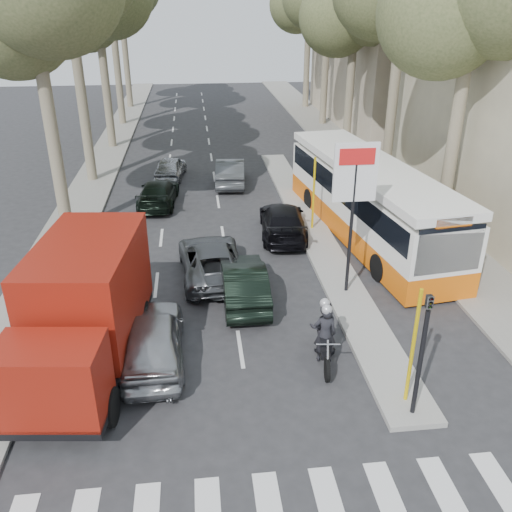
# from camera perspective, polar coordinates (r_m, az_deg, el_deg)

# --- Properties ---
(ground) EXTENTS (120.00, 120.00, 0.00)m
(ground) POSITION_cam_1_polar(r_m,az_deg,el_deg) (15.51, 2.43, -13.75)
(ground) COLOR #28282B
(ground) RESTS_ON ground
(sidewalk_right) EXTENTS (3.20, 70.00, 0.12)m
(sidewalk_right) POSITION_cam_1_polar(r_m,az_deg,el_deg) (39.56, 9.37, 10.92)
(sidewalk_right) COLOR gray
(sidewalk_right) RESTS_ON ground
(median_left) EXTENTS (2.40, 64.00, 0.12)m
(median_left) POSITION_cam_1_polar(r_m,az_deg,el_deg) (41.46, -14.97, 11.07)
(median_left) COLOR gray
(median_left) RESTS_ON ground
(traffic_island) EXTENTS (1.50, 26.00, 0.16)m
(traffic_island) POSITION_cam_1_polar(r_m,az_deg,el_deg) (25.38, 5.91, 2.83)
(traffic_island) COLOR gray
(traffic_island) RESTS_ON ground
(building_far) EXTENTS (11.00, 20.00, 16.00)m
(building_far) POSITION_cam_1_polar(r_m,az_deg,el_deg) (49.11, 15.54, 22.57)
(building_far) COLOR #B7A88E
(building_far) RESTS_ON ground
(billboard) EXTENTS (1.50, 12.10, 5.60)m
(billboard) POSITION_cam_1_polar(r_m,az_deg,el_deg) (18.67, 10.22, 6.01)
(billboard) COLOR yellow
(billboard) RESTS_ON ground
(traffic_light_island) EXTENTS (0.16, 0.41, 3.60)m
(traffic_light_island) POSITION_cam_1_polar(r_m,az_deg,el_deg) (13.72, 17.29, -8.06)
(traffic_light_island) COLOR black
(traffic_light_island) RESTS_ON ground
(tree_r_c) EXTENTS (7.40, 7.20, 13.32)m
(tree_r_c) POSITION_cam_1_polar(r_m,az_deg,el_deg) (39.53, 10.65, 24.96)
(tree_r_c) COLOR #6B604C
(tree_r_c) RESTS_ON ground
(silver_hatchback) EXTENTS (1.93, 4.56, 1.54)m
(silver_hatchback) POSITION_cam_1_polar(r_m,az_deg,el_deg) (16.38, -10.81, -8.51)
(silver_hatchback) COLOR #A2A5AA
(silver_hatchback) RESTS_ON ground
(dark_hatchback) EXTENTS (1.53, 4.36, 1.44)m
(dark_hatchback) POSITION_cam_1_polar(r_m,az_deg,el_deg) (19.20, -1.29, -2.75)
(dark_hatchback) COLOR black
(dark_hatchback) RESTS_ON ground
(queue_car_a) EXTENTS (2.69, 5.17, 1.39)m
(queue_car_a) POSITION_cam_1_polar(r_m,az_deg,el_deg) (20.93, -4.73, -0.40)
(queue_car_a) COLOR #494C50
(queue_car_a) RESTS_ON ground
(queue_car_b) EXTENTS (2.39, 5.02, 1.41)m
(queue_car_b) POSITION_cam_1_polar(r_m,az_deg,el_deg) (24.56, 2.83, 3.72)
(queue_car_b) COLOR black
(queue_car_b) RESTS_ON ground
(queue_car_c) EXTENTS (2.06, 4.07, 1.33)m
(queue_car_c) POSITION_cam_1_polar(r_m,az_deg,el_deg) (33.15, -9.01, 9.19)
(queue_car_c) COLOR #A1A4A8
(queue_car_c) RESTS_ON ground
(queue_car_d) EXTENTS (1.96, 4.69, 1.51)m
(queue_car_d) POSITION_cam_1_polar(r_m,az_deg,el_deg) (31.67, -2.72, 8.87)
(queue_car_d) COLOR #494D50
(queue_car_d) RESTS_ON ground
(queue_car_e) EXTENTS (2.20, 4.65, 1.31)m
(queue_car_e) POSITION_cam_1_polar(r_m,az_deg,el_deg) (28.77, -10.26, 6.55)
(queue_car_e) COLOR black
(queue_car_e) RESTS_ON ground
(red_truck) EXTENTS (3.30, 7.04, 3.63)m
(red_truck) POSITION_cam_1_polar(r_m,az_deg,el_deg) (16.08, -17.60, -5.22)
(red_truck) COLOR black
(red_truck) RESTS_ON ground
(city_bus) EXTENTS (4.48, 13.21, 3.41)m
(city_bus) POSITION_cam_1_polar(r_m,az_deg,el_deg) (24.65, 11.68, 6.01)
(city_bus) COLOR orange
(city_bus) RESTS_ON ground
(motorcycle) EXTENTS (0.92, 2.33, 1.98)m
(motorcycle) POSITION_cam_1_polar(r_m,az_deg,el_deg) (16.25, 7.18, -7.96)
(motorcycle) COLOR black
(motorcycle) RESTS_ON ground
(pedestrian_near) EXTENTS (1.23, 1.13, 1.93)m
(pedestrian_near) POSITION_cam_1_polar(r_m,az_deg,el_deg) (21.89, 18.94, 0.56)
(pedestrian_near) COLOR #43334C
(pedestrian_near) RESTS_ON sidewalk_right
(pedestrian_far) EXTENTS (1.12, 0.79, 1.58)m
(pedestrian_far) POSITION_cam_1_polar(r_m,az_deg,el_deg) (22.63, 20.10, 0.71)
(pedestrian_far) COLOR #6A604F
(pedestrian_far) RESTS_ON sidewalk_right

